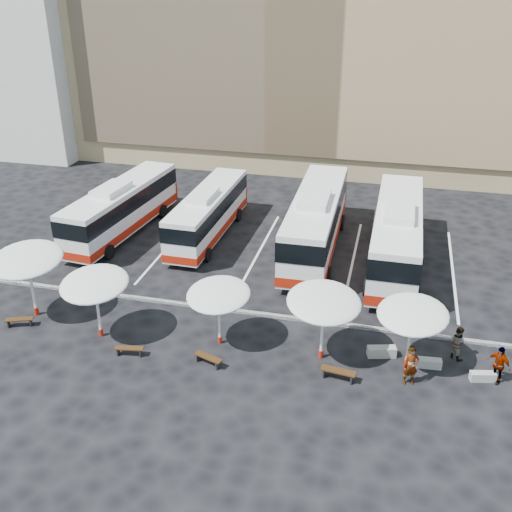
% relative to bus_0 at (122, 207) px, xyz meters
% --- Properties ---
extents(ground, '(120.00, 120.00, 0.00)m').
position_rel_bus_0_xyz_m(ground, '(9.74, -8.72, -1.89)').
color(ground, black).
rests_on(ground, ground).
extents(sandstone_building, '(42.00, 18.25, 29.60)m').
position_rel_bus_0_xyz_m(sandstone_building, '(9.74, 23.15, 10.74)').
color(sandstone_building, tan).
rests_on(sandstone_building, ground).
extents(apartment_block, '(14.00, 14.00, 18.00)m').
position_rel_bus_0_xyz_m(apartment_block, '(-18.26, 19.28, 7.11)').
color(apartment_block, silver).
rests_on(apartment_block, ground).
extents(curb_divider, '(34.00, 0.25, 0.15)m').
position_rel_bus_0_xyz_m(curb_divider, '(9.74, -8.22, -1.82)').
color(curb_divider, black).
rests_on(curb_divider, ground).
extents(bay_lines, '(24.15, 12.00, 0.01)m').
position_rel_bus_0_xyz_m(bay_lines, '(9.74, -0.72, -1.89)').
color(bay_lines, white).
rests_on(bay_lines, ground).
extents(bus_0, '(3.65, 11.86, 3.70)m').
position_rel_bus_0_xyz_m(bus_0, '(0.00, 0.00, 0.00)').
color(bus_0, white).
rests_on(bus_0, ground).
extents(bus_1, '(2.74, 10.93, 3.45)m').
position_rel_bus_0_xyz_m(bus_1, '(5.87, 0.81, -0.13)').
color(bus_1, white).
rests_on(bus_1, ground).
extents(bus_2, '(3.16, 12.96, 4.10)m').
position_rel_bus_0_xyz_m(bus_2, '(13.16, 0.37, 0.20)').
color(bus_2, white).
rests_on(bus_2, ground).
extents(bus_3, '(3.07, 12.87, 4.08)m').
position_rel_bus_0_xyz_m(bus_3, '(18.22, -0.48, 0.19)').
color(bus_3, white).
rests_on(bus_3, ground).
extents(sunshade_0, '(4.17, 4.21, 3.83)m').
position_rel_bus_0_xyz_m(sunshade_0, '(0.05, -10.93, 1.36)').
color(sunshade_0, white).
rests_on(sunshade_0, ground).
extents(sunshade_1, '(3.40, 3.44, 3.46)m').
position_rel_bus_0_xyz_m(sunshade_1, '(4.29, -11.95, 1.05)').
color(sunshade_1, white).
rests_on(sunshade_1, ground).
extents(sunshade_2, '(3.41, 3.44, 3.20)m').
position_rel_bus_0_xyz_m(sunshade_2, '(10.25, -11.16, 0.83)').
color(sunshade_2, white).
rests_on(sunshade_2, ground).
extents(sunshade_3, '(4.47, 4.49, 3.55)m').
position_rel_bus_0_xyz_m(sunshade_3, '(15.22, -11.17, 1.13)').
color(sunshade_3, white).
rests_on(sunshade_3, ground).
extents(sunshade_4, '(3.84, 3.87, 3.31)m').
position_rel_bus_0_xyz_m(sunshade_4, '(19.15, -10.94, 0.92)').
color(sunshade_4, white).
rests_on(sunshade_4, ground).
extents(wood_bench_0, '(1.42, 0.83, 0.42)m').
position_rel_bus_0_xyz_m(wood_bench_0, '(-0.17, -12.12, -1.57)').
color(wood_bench_0, black).
rests_on(wood_bench_0, ground).
extents(wood_bench_1, '(1.41, 0.57, 0.42)m').
position_rel_bus_0_xyz_m(wood_bench_1, '(6.36, -13.14, -1.57)').
color(wood_bench_1, black).
rests_on(wood_bench_1, ground).
extents(wood_bench_2, '(1.47, 0.84, 0.44)m').
position_rel_bus_0_xyz_m(wood_bench_2, '(10.23, -12.95, -1.56)').
color(wood_bench_2, black).
rests_on(wood_bench_2, ground).
extents(wood_bench_3, '(1.63, 0.64, 0.49)m').
position_rel_bus_0_xyz_m(wood_bench_3, '(16.20, -12.64, -1.52)').
color(wood_bench_3, black).
rests_on(wood_bench_3, ground).
extents(conc_bench_0, '(1.41, 0.78, 0.50)m').
position_rel_bus_0_xyz_m(conc_bench_0, '(18.00, -10.40, -1.64)').
color(conc_bench_0, gray).
rests_on(conc_bench_0, ground).
extents(conc_bench_1, '(1.19, 0.48, 0.44)m').
position_rel_bus_0_xyz_m(conc_bench_1, '(20.15, -10.75, -1.67)').
color(conc_bench_1, gray).
rests_on(conc_bench_1, ground).
extents(conc_bench_2, '(1.17, 0.60, 0.42)m').
position_rel_bus_0_xyz_m(conc_bench_2, '(22.49, -11.18, -1.68)').
color(conc_bench_2, gray).
rests_on(conc_bench_2, ground).
extents(passenger_0, '(0.81, 0.66, 1.91)m').
position_rel_bus_0_xyz_m(passenger_0, '(19.29, -12.15, -0.94)').
color(passenger_0, black).
rests_on(passenger_0, ground).
extents(passenger_1, '(1.03, 1.03, 1.69)m').
position_rel_bus_0_xyz_m(passenger_1, '(21.42, -9.69, -1.05)').
color(passenger_1, black).
rests_on(passenger_1, ground).
extents(passenger_2, '(1.15, 0.98, 1.85)m').
position_rel_bus_0_xyz_m(passenger_2, '(23.03, -11.13, -0.97)').
color(passenger_2, black).
rests_on(passenger_2, ground).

